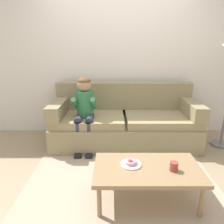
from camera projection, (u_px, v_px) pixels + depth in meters
ground at (121, 170)px, 2.70m from camera, size 10.00×10.00×0.00m
wall_back at (119, 54)px, 3.61m from camera, size 8.00×0.10×2.80m
area_rug at (122, 182)px, 2.46m from camera, size 2.20×2.02×0.01m
couch at (125, 123)px, 3.41m from camera, size 2.27×0.90×0.95m
coffee_table at (148, 171)px, 2.08m from camera, size 1.06×0.59×0.39m
person_child at (85, 107)px, 3.11m from camera, size 0.34×0.58×1.10m
plate at (132, 164)px, 2.11m from camera, size 0.21×0.21×0.01m
donut at (132, 162)px, 2.10m from camera, size 0.15×0.15×0.04m
mug at (175, 166)px, 2.00m from camera, size 0.08×0.08×0.09m
toy_controller at (166, 166)px, 2.74m from camera, size 0.23×0.09×0.05m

